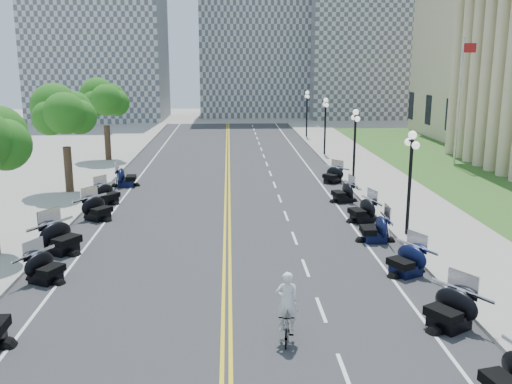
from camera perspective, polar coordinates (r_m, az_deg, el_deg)
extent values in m
plane|color=gray|center=(23.31, -2.92, -7.74)|extent=(160.00, 160.00, 0.00)
cube|color=#333335|center=(32.85, -2.88, -1.55)|extent=(16.00, 90.00, 0.01)
cube|color=yellow|center=(32.85, -3.09, -1.54)|extent=(0.12, 90.00, 0.00)
cube|color=yellow|center=(32.85, -2.67, -1.53)|extent=(0.12, 90.00, 0.00)
cube|color=white|center=(33.44, 8.16, -1.39)|extent=(0.12, 90.00, 0.00)
cube|color=white|center=(33.49, -13.90, -1.62)|extent=(0.12, 90.00, 0.00)
cube|color=white|center=(16.35, 8.84, -17.39)|extent=(0.12, 2.00, 0.00)
cube|color=white|center=(19.85, 6.53, -11.59)|extent=(0.12, 2.00, 0.00)
cube|color=white|center=(23.50, 4.98, -7.56)|extent=(0.12, 2.00, 0.00)
cube|color=white|center=(27.25, 3.86, -4.62)|extent=(0.12, 2.00, 0.00)
cube|color=white|center=(31.07, 3.03, -2.39)|extent=(0.12, 2.00, 0.00)
cube|color=white|center=(34.92, 2.38, -0.65)|extent=(0.12, 2.00, 0.00)
cube|color=white|center=(38.81, 1.86, 0.74)|extent=(0.12, 2.00, 0.00)
cube|color=white|center=(42.71, 1.44, 1.88)|extent=(0.12, 2.00, 0.00)
cube|color=white|center=(46.63, 1.09, 2.82)|extent=(0.12, 2.00, 0.00)
cube|color=white|center=(50.57, 0.79, 3.62)|extent=(0.12, 2.00, 0.00)
cube|color=white|center=(54.51, 0.53, 4.30)|extent=(0.12, 2.00, 0.00)
cube|color=white|center=(58.46, 0.31, 4.90)|extent=(0.12, 2.00, 0.00)
cube|color=white|center=(62.42, 0.11, 5.41)|extent=(0.12, 2.00, 0.00)
cube|color=white|center=(66.38, -0.06, 5.87)|extent=(0.12, 2.00, 0.00)
cube|color=white|center=(70.35, -0.21, 6.27)|extent=(0.12, 2.00, 0.00)
cube|color=white|center=(74.32, -0.34, 6.63)|extent=(0.12, 2.00, 0.00)
cube|color=#9E9991|center=(34.43, 14.88, -1.18)|extent=(5.00, 90.00, 0.15)
cube|color=#9E9991|center=(34.51, -20.60, -1.55)|extent=(5.00, 90.00, 0.15)
cube|color=#356023|center=(44.19, 20.48, 1.48)|extent=(9.00, 60.00, 0.10)
cube|color=gray|center=(85.87, -15.50, 15.71)|extent=(18.00, 14.00, 26.00)
cube|color=gray|center=(90.14, -0.27, 17.29)|extent=(16.00, 12.00, 30.00)
cube|color=gray|center=(89.55, 11.79, 14.49)|extent=(20.00, 14.00, 22.00)
imported|color=#A51414|center=(17.55, 3.07, -13.22)|extent=(0.67, 1.69, 0.99)
imported|color=white|center=(16.97, 3.13, -8.91)|extent=(0.68, 0.45, 1.86)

